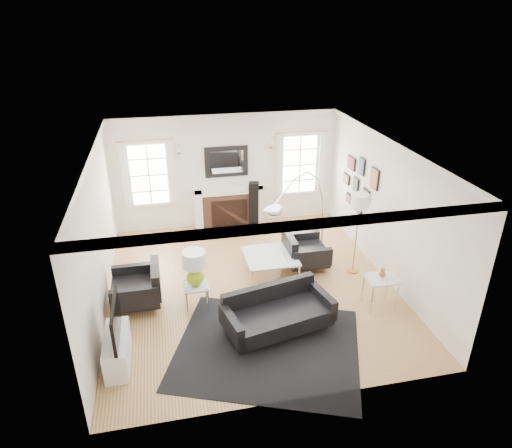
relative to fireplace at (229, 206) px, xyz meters
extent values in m
plane|color=olive|center=(0.00, -2.79, -0.54)|extent=(6.00, 6.00, 0.00)
cube|color=white|center=(0.00, 0.21, 0.86)|extent=(5.50, 0.04, 2.80)
cube|color=white|center=(0.00, -5.79, 0.86)|extent=(5.50, 0.04, 2.80)
cube|color=white|center=(-2.75, -2.79, 0.86)|extent=(0.04, 6.00, 2.80)
cube|color=white|center=(2.75, -2.79, 0.86)|extent=(0.04, 6.00, 2.80)
cube|color=white|center=(0.00, -2.79, 2.26)|extent=(5.50, 6.00, 0.02)
cube|color=white|center=(0.00, -2.79, 2.20)|extent=(5.50, 6.00, 0.12)
cube|color=white|center=(-0.75, 0.01, 0.01)|extent=(0.18, 0.38, 1.10)
cube|color=white|center=(0.75, 0.01, 0.01)|extent=(0.18, 0.38, 1.10)
cube|color=white|center=(0.00, 0.01, 0.51)|extent=(1.70, 0.38, 0.12)
cube|color=white|center=(0.00, 0.01, 0.41)|extent=(1.50, 0.34, 0.10)
cube|color=brown|center=(0.00, 0.03, -0.09)|extent=(1.30, 0.30, 0.90)
cube|color=black|center=(0.00, -0.07, -0.16)|extent=(0.90, 0.10, 0.76)
cube|color=brown|center=(0.00, -0.24, -0.52)|extent=(1.70, 0.50, 0.04)
cube|color=black|center=(0.00, 0.17, 1.11)|extent=(1.05, 0.06, 0.75)
cube|color=white|center=(0.00, 0.13, 1.11)|extent=(0.82, 0.02, 0.55)
cube|color=white|center=(-1.85, 0.18, 0.91)|extent=(1.00, 0.05, 1.60)
cube|color=white|center=(-1.85, 0.15, 0.91)|extent=(0.84, 0.02, 1.44)
cube|color=white|center=(-2.40, 0.08, 0.96)|extent=(0.14, 0.05, 1.55)
cube|color=white|center=(-1.30, 0.08, 0.96)|extent=(0.14, 0.05, 1.55)
cube|color=white|center=(1.85, 0.18, 0.91)|extent=(1.00, 0.05, 1.60)
cube|color=white|center=(1.85, 0.15, 0.91)|extent=(0.84, 0.02, 1.44)
cube|color=white|center=(1.30, 0.08, 0.96)|extent=(0.14, 0.05, 1.55)
cube|color=white|center=(2.40, 0.08, 0.96)|extent=(0.14, 0.05, 1.55)
cube|color=black|center=(2.72, -2.19, 1.31)|extent=(0.03, 0.34, 0.44)
cube|color=#B26B2F|center=(2.70, -2.19, 1.31)|extent=(0.01, 0.29, 0.39)
cube|color=black|center=(2.72, -1.54, 1.36)|extent=(0.03, 0.28, 0.38)
cube|color=#346091|center=(2.70, -1.54, 1.36)|extent=(0.01, 0.23, 0.33)
cube|color=black|center=(2.72, -0.99, 1.26)|extent=(0.03, 0.40, 0.30)
cube|color=#922D40|center=(2.70, -0.99, 1.26)|extent=(0.01, 0.35, 0.25)
cube|color=black|center=(2.72, -1.89, 0.81)|extent=(0.03, 0.30, 0.30)
cube|color=olive|center=(2.70, -1.89, 0.81)|extent=(0.01, 0.25, 0.25)
cube|color=black|center=(2.72, -1.34, 0.86)|extent=(0.03, 0.26, 0.34)
cube|color=#416D4D|center=(2.70, -1.34, 0.86)|extent=(0.01, 0.21, 0.29)
cube|color=black|center=(2.72, -0.79, 0.81)|extent=(0.03, 0.32, 0.24)
cube|color=#9B7442|center=(2.70, -0.79, 0.81)|extent=(0.01, 0.27, 0.19)
cube|color=black|center=(2.72, -1.64, 0.41)|extent=(0.03, 0.24, 0.30)
cube|color=navy|center=(2.70, -1.64, 0.41)|extent=(0.01, 0.19, 0.25)
cube|color=black|center=(2.72, -1.04, 0.41)|extent=(0.03, 0.28, 0.22)
cube|color=#864E6D|center=(2.70, -1.04, 0.41)|extent=(0.01, 0.23, 0.17)
cube|color=white|center=(-2.45, -4.49, -0.29)|extent=(0.35, 1.00, 0.50)
cube|color=black|center=(-2.40, -4.49, 0.26)|extent=(0.05, 1.00, 0.58)
cube|color=black|center=(-0.10, -4.65, -0.54)|extent=(3.60, 3.32, 0.01)
cube|color=black|center=(0.18, -4.25, -0.27)|extent=(1.88, 1.19, 0.29)
cube|color=black|center=(0.10, -3.90, -0.06)|extent=(1.73, 0.52, 0.48)
cube|color=black|center=(-0.65, -4.44, -0.15)|extent=(0.31, 0.83, 0.37)
cube|color=black|center=(1.01, -4.07, -0.15)|extent=(0.31, 0.83, 0.37)
cube|color=black|center=(-2.20, -2.99, -0.25)|extent=(0.86, 0.86, 0.32)
cube|color=black|center=(-1.82, -2.98, -0.01)|extent=(0.16, 0.85, 0.53)
cube|color=black|center=(-2.21, -2.56, -0.12)|extent=(0.85, 0.14, 0.40)
cube|color=black|center=(-2.19, -3.41, -0.12)|extent=(0.85, 0.14, 0.40)
cube|color=black|center=(1.30, -2.28, -0.25)|extent=(0.83, 0.83, 0.31)
cube|color=black|center=(0.93, -2.28, -0.03)|extent=(0.15, 0.82, 0.51)
cube|color=black|center=(1.29, -2.70, -0.13)|extent=(0.82, 0.13, 0.39)
cube|color=black|center=(1.30, -1.87, -0.13)|extent=(0.82, 0.13, 0.39)
cube|color=silver|center=(0.47, -2.47, -0.09)|extent=(1.03, 1.03, 0.02)
cylinder|color=silver|center=(-0.01, -2.95, -0.31)|extent=(0.04, 0.04, 0.46)
cylinder|color=silver|center=(0.95, -2.95, -0.31)|extent=(0.04, 0.04, 0.46)
cylinder|color=silver|center=(-0.01, -2.00, -0.31)|extent=(0.04, 0.04, 0.46)
cylinder|color=silver|center=(0.95, -2.00, -0.31)|extent=(0.04, 0.04, 0.46)
cube|color=silver|center=(-1.12, -3.30, -0.05)|extent=(0.46, 0.46, 0.02)
cylinder|color=silver|center=(-1.31, -3.49, -0.29)|extent=(0.04, 0.04, 0.50)
cylinder|color=silver|center=(-0.93, -3.49, -0.29)|extent=(0.04, 0.04, 0.50)
cylinder|color=silver|center=(-1.31, -3.11, -0.29)|extent=(0.04, 0.04, 0.50)
cylinder|color=silver|center=(-0.93, -3.11, -0.29)|extent=(0.04, 0.04, 0.50)
cube|color=silver|center=(2.17, -3.96, 0.07)|extent=(0.57, 0.47, 0.02)
cylinder|color=silver|center=(1.93, -4.16, -0.23)|extent=(0.04, 0.04, 0.62)
cylinder|color=silver|center=(2.42, -4.16, -0.23)|extent=(0.04, 0.04, 0.62)
cylinder|color=silver|center=(1.93, -3.77, -0.23)|extent=(0.04, 0.04, 0.62)
cylinder|color=silver|center=(2.42, -3.77, -0.23)|extent=(0.04, 0.04, 0.62)
sphere|color=#A4C819|center=(-1.12, -3.30, 0.12)|extent=(0.32, 0.32, 0.32)
cylinder|color=#A4C819|center=(-1.12, -3.30, 0.28)|extent=(0.04, 0.04, 0.13)
cylinder|color=white|center=(-1.12, -3.30, 0.49)|extent=(0.42, 0.42, 0.30)
sphere|color=#AF4F16|center=(2.17, -3.96, 0.16)|extent=(0.12, 0.12, 0.12)
sphere|color=#AF4F16|center=(2.17, -3.96, 0.24)|extent=(0.08, 0.08, 0.08)
cube|color=silver|center=(1.66, -2.20, -0.44)|extent=(0.25, 0.40, 0.20)
ellipsoid|color=silver|center=(0.28, -3.39, 1.34)|extent=(0.34, 0.34, 0.20)
cylinder|color=#B7863F|center=(2.20, -2.70, -0.53)|extent=(0.22, 0.22, 0.03)
cylinder|color=#B7863F|center=(2.20, -2.70, 0.23)|extent=(0.03, 0.03, 1.55)
cylinder|color=white|center=(2.20, -2.70, 1.06)|extent=(0.35, 0.35, 0.29)
cube|color=black|center=(0.61, -0.14, 0.04)|extent=(0.29, 0.29, 1.17)
camera|label=1|loc=(-1.50, -10.32, 4.50)|focal=32.00mm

